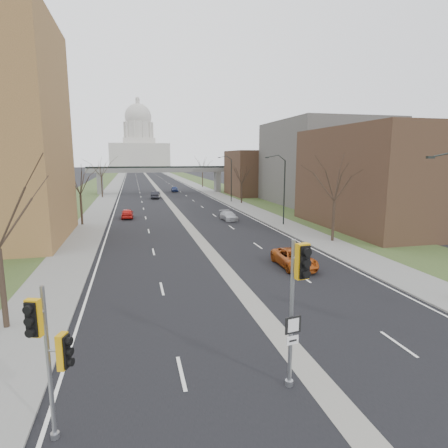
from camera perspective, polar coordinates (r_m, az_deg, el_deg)
name	(u,v)px	position (r m, az deg, el deg)	size (l,w,h in m)	color
ground	(320,385)	(15.79, 14.44, -22.66)	(700.00, 700.00, 0.00)	black
road_surface	(149,178)	(161.96, -11.42, 6.89)	(20.00, 600.00, 0.01)	black
median_strip	(149,178)	(161.96, -11.42, 6.89)	(1.20, 600.00, 0.02)	gray
sidewalk_right	(177,178)	(162.89, -7.17, 7.04)	(4.00, 600.00, 0.12)	gray
sidewalk_left	(119,178)	(161.92, -15.69, 6.73)	(4.00, 600.00, 0.12)	gray
grass_verge_right	(191,177)	(163.68, -5.06, 7.09)	(8.00, 600.00, 0.10)	#314620
grass_verge_left	(104,178)	(162.23, -17.82, 6.63)	(8.00, 600.00, 0.10)	#314620
commercial_block_near	(391,178)	(50.09, 24.11, 6.39)	(16.00, 20.00, 12.00)	#453120
commercial_block_mid	(324,163)	(72.40, 15.03, 8.98)	(18.00, 22.00, 15.00)	#5A5852
commercial_block_far	(261,173)	(86.53, 5.66, 7.74)	(14.00, 14.00, 10.00)	#453120
pedestrian_bridge	(160,173)	(91.91, -9.66, 7.68)	(34.00, 3.00, 6.45)	slate
capitol	(139,146)	(331.83, -12.80, 11.58)	(48.00, 42.00, 55.75)	beige
streetlight_mid	(279,170)	(47.03, 8.33, 8.14)	(2.61, 0.20, 8.70)	black
streetlight_far	(227,166)	(71.80, 0.49, 8.87)	(2.61, 0.20, 8.70)	black
tree_left_b	(79,176)	(50.07, -21.20, 6.85)	(6.75, 6.75, 8.81)	#382B21
tree_left_c	(101,164)	(83.87, -18.29, 8.61)	(7.65, 7.65, 9.99)	#382B21
tree_right_a	(336,176)	(38.93, 16.64, 6.97)	(7.20, 7.20, 9.40)	#382B21
tree_right_b	(242,172)	(69.47, 2.72, 7.89)	(6.30, 6.30, 8.22)	#382B21
tree_right_c	(202,163)	(108.40, -3.32, 9.31)	(7.65, 7.65, 9.99)	#382B21
signal_pole_left	(49,345)	(12.30, -25.12, -16.30)	(1.09, 0.82, 4.88)	gray
signal_pole_median	(297,289)	(13.55, 11.12, -9.66)	(0.67, 0.94, 5.64)	gray
car_left_near	(127,213)	(54.66, -14.52, 1.58)	(1.63, 4.05, 1.38)	red
car_left_far	(156,195)	(80.01, -10.37, 4.39)	(1.60, 4.59, 1.51)	black
car_right_near	(294,258)	(29.82, 10.65, -5.17)	(2.35, 5.09, 1.42)	#AB4812
car_right_mid	(229,216)	(51.33, 0.69, 1.28)	(1.70, 4.19, 1.21)	#B5B6BD
car_right_far	(175,189)	(95.46, -7.53, 5.31)	(1.58, 3.94, 1.34)	navy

